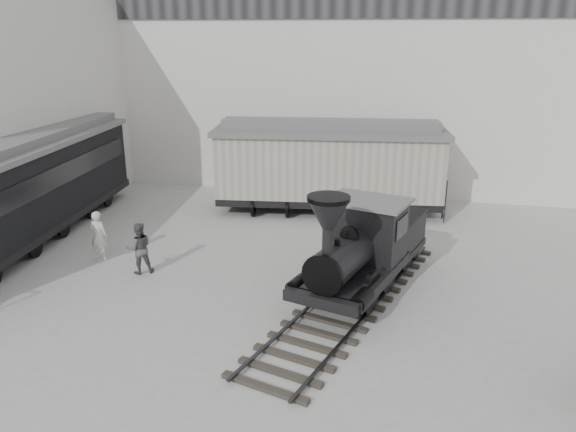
% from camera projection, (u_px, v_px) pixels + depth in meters
% --- Properties ---
extents(ground, '(90.00, 90.00, 0.00)m').
position_uv_depth(ground, '(272.00, 341.00, 14.33)').
color(ground, '#9E9E9B').
extents(north_wall, '(34.00, 2.51, 11.00)m').
position_uv_depth(north_wall, '(349.00, 74.00, 26.44)').
color(north_wall, silver).
rests_on(north_wall, ground).
extents(west_pavilion, '(7.00, 12.11, 9.00)m').
position_uv_depth(west_pavilion, '(13.00, 101.00, 25.15)').
color(west_pavilion, silver).
rests_on(west_pavilion, ground).
extents(locomotive, '(4.91, 10.26, 3.55)m').
position_uv_depth(locomotive, '(361.00, 252.00, 16.57)').
color(locomotive, '#2D2721').
rests_on(locomotive, ground).
extents(boxcar, '(10.03, 4.23, 3.99)m').
position_uv_depth(boxcar, '(329.00, 164.00, 23.92)').
color(boxcar, black).
rests_on(boxcar, ground).
extents(passenger_coach, '(4.20, 13.93, 3.67)m').
position_uv_depth(passenger_coach, '(23.00, 189.00, 20.51)').
color(passenger_coach, black).
rests_on(passenger_coach, ground).
extents(visitor_a, '(0.67, 0.46, 1.76)m').
position_uv_depth(visitor_a, '(99.00, 236.00, 19.10)').
color(visitor_a, silver).
rests_on(visitor_a, ground).
extents(visitor_b, '(1.05, 0.99, 1.71)m').
position_uv_depth(visitor_b, '(139.00, 248.00, 18.09)').
color(visitor_b, '#4C4D51').
rests_on(visitor_b, ground).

